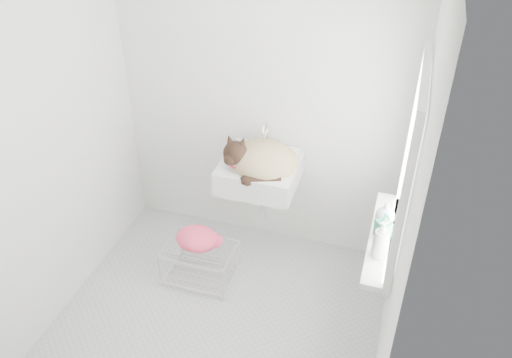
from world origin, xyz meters
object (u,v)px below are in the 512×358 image
(cat, at_px, (260,160))
(bottle_c, at_px, (384,223))
(sink, at_px, (259,164))
(bottle_b, at_px, (381,237))
(wire_rack, at_px, (200,263))
(bottle_a, at_px, (378,256))

(cat, relative_size, bottle_c, 3.47)
(sink, height_order, bottle_b, sink)
(sink, xyz_separation_m, wire_rack, (-0.34, -0.42, -0.70))
(cat, height_order, bottle_b, cat)
(sink, distance_m, bottle_a, 1.19)
(cat, distance_m, bottle_a, 1.17)
(bottle_c, bearing_deg, wire_rack, 179.99)
(bottle_c, bearing_deg, bottle_a, -90.00)
(bottle_b, height_order, bottle_c, bottle_b)
(sink, distance_m, bottle_b, 1.09)
(wire_rack, bearing_deg, cat, 49.01)
(sink, xyz_separation_m, bottle_c, (0.94, -0.42, 0.00))
(cat, relative_size, bottle_a, 2.56)
(wire_rack, height_order, bottle_c, bottle_c)
(sink, relative_size, wire_rack, 1.13)
(sink, xyz_separation_m, bottle_a, (0.94, -0.73, 0.00))
(cat, bearing_deg, bottle_c, -28.92)
(sink, bearing_deg, bottle_a, -37.99)
(sink, distance_m, cat, 0.05)
(cat, distance_m, bottle_c, 1.01)
(cat, height_order, bottle_c, cat)
(bottle_a, xyz_separation_m, bottle_c, (0.00, 0.31, 0.00))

